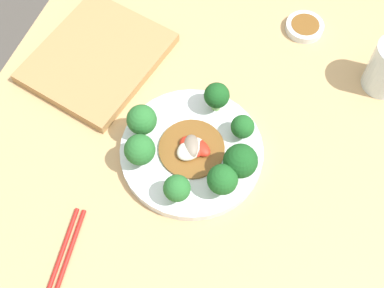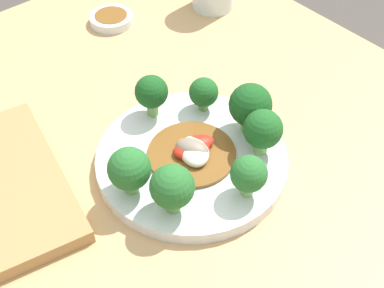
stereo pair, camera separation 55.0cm
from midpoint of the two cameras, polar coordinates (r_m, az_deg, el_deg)
The scene contains 14 objects.
ground_plane at distance 1.46m, azimuth 8.14°, elevation -15.56°, with size 8.00×8.00×0.00m, color #4C4742.
table at distance 1.11m, azimuth 10.57°, elevation -11.35°, with size 1.02×0.80×0.74m.
plate at distance 0.77m, azimuth 15.45°, elevation -2.24°, with size 0.25×0.25×0.02m.
broccoli_southeast at distance 0.70m, azimuth 9.82°, elevation -2.14°, with size 0.05×0.05×0.07m.
broccoli_north at distance 0.73m, azimuth 22.69°, elevation -3.61°, with size 0.06×0.06×0.07m.
broccoli_northwest at distance 0.78m, azimuth 21.95°, elevation 0.94°, with size 0.04×0.04×0.05m.
broccoli_south at distance 0.73m, azimuth 9.48°, elevation 1.91°, with size 0.05×0.05×0.06m.
broccoli_east at distance 0.69m, azimuth 15.30°, elevation -7.23°, with size 0.04×0.04×0.06m.
broccoli_west at distance 0.78m, azimuth 18.51°, elevation 4.91°, with size 0.05×0.05×0.06m.
broccoli_northeast at distance 0.71m, azimuth 20.85°, elevation -5.87°, with size 0.05×0.05×0.06m.
stirfry_center at distance 0.75m, azimuth 15.77°, elevation -1.72°, with size 0.11×0.11×0.02m.
chopsticks at distance 0.68m, azimuth -0.64°, elevation -19.95°, with size 0.25×0.05×0.01m.
sauce_dish at distance 0.99m, azimuth 26.11°, elevation 12.53°, with size 0.07×0.07×0.02m.
cutting_board at distance 0.85m, azimuth 1.64°, elevation 10.11°, with size 0.29×0.25×0.02m.
Camera 1 is at (0.38, 0.15, 1.57)m, focal length 50.00 mm.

